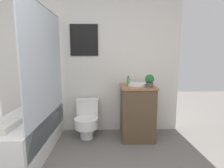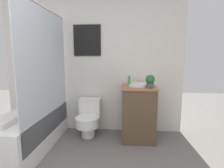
{
  "view_description": "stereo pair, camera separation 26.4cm",
  "coord_description": "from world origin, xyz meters",
  "views": [
    {
      "loc": [
        0.35,
        -0.69,
        1.31
      ],
      "look_at": [
        0.4,
        1.92,
        0.92
      ],
      "focal_mm": 28.0,
      "sensor_mm": 36.0,
      "label": 1
    },
    {
      "loc": [
        0.61,
        -0.69,
        1.31
      ],
      "look_at": [
        0.4,
        1.92,
        0.92
      ],
      "focal_mm": 28.0,
      "sensor_mm": 36.0,
      "label": 2
    }
  ],
  "objects": [
    {
      "name": "sink",
      "position": [
        0.81,
        2.09,
        0.89
      ],
      "size": [
        0.35,
        0.38,
        0.13
      ],
      "color": "white",
      "rests_on": "vanity"
    },
    {
      "name": "vanity",
      "position": [
        0.81,
        2.07,
        0.44
      ],
      "size": [
        0.54,
        0.58,
        0.87
      ],
      "color": "brown",
      "rests_on": "ground_plane"
    },
    {
      "name": "soap_bottle",
      "position": [
        0.66,
        2.04,
        0.94
      ],
      "size": [
        0.05,
        0.05,
        0.16
      ],
      "color": "green",
      "rests_on": "vanity"
    },
    {
      "name": "potted_plant",
      "position": [
        0.96,
        1.91,
        0.98
      ],
      "size": [
        0.14,
        0.14,
        0.2
      ],
      "color": "#4C4C51",
      "rests_on": "vanity"
    },
    {
      "name": "toilet",
      "position": [
        -0.02,
        2.11,
        0.31
      ],
      "size": [
        0.39,
        0.52,
        0.62
      ],
      "color": "white",
      "rests_on": "ground_plane"
    },
    {
      "name": "wall_back",
      "position": [
        -0.0,
        2.4,
        1.26
      ],
      "size": [
        3.17,
        0.07,
        2.5
      ],
      "color": "silver",
      "rests_on": "ground_plane"
    },
    {
      "name": "shower_area",
      "position": [
        -0.76,
        1.62,
        0.32
      ],
      "size": [
        0.62,
        1.5,
        1.98
      ],
      "color": "white",
      "rests_on": "ground_plane"
    }
  ]
}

